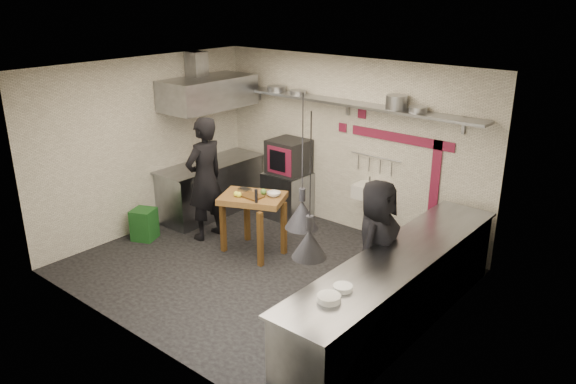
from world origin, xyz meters
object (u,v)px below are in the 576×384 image
Objects in this scene: green_bin at (144,224)px; prep_table at (253,224)px; chef_right at (377,245)px; combi_oven at (289,157)px; chef_left at (205,179)px; oven_stand at (288,195)px.

prep_table reaches higher than green_bin.
prep_table is at bearing 24.55° from green_bin.
chef_right reaches higher than prep_table.
prep_table is (0.50, -1.43, -0.63)m from combi_oven.
chef_left reaches higher than green_bin.
green_bin is (-1.16, -2.17, -0.15)m from oven_stand.
chef_left is 3.17m from chef_right.
combi_oven is 0.31× the size of chef_left.
oven_stand is at bearing 85.22° from prep_table.
oven_stand is 0.48× the size of chef_right.
green_bin is at bearing 88.96° from chef_right.
chef_right reaches higher than combi_oven.
chef_left is at bearing -107.15° from oven_stand.
chef_right is (3.87, 0.62, 0.59)m from green_bin.
oven_stand is 3.15m from chef_right.
combi_oven is 1.65m from prep_table.
combi_oven is 1.24× the size of green_bin.
prep_table is 0.47× the size of chef_left.
chef_left reaches higher than prep_table.
combi_oven is 0.37× the size of chef_right.
oven_stand is at bearing -109.69° from combi_oven.
combi_oven reaches higher than prep_table.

